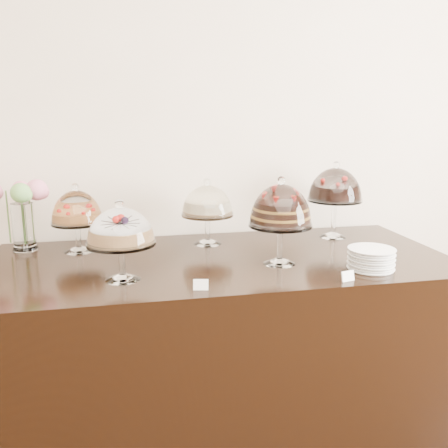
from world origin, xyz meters
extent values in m
cube|color=beige|center=(0.00, 3.00, 1.50)|extent=(5.00, 0.04, 3.00)
cube|color=black|center=(-0.12, 2.45, 0.45)|extent=(2.20, 1.00, 0.90)
cone|color=white|center=(-0.60, 2.23, 0.91)|extent=(0.15, 0.15, 0.02)
cylinder|color=white|center=(-0.60, 2.23, 0.99)|extent=(0.03, 0.03, 0.13)
cylinder|color=white|center=(-0.60, 2.23, 1.06)|extent=(0.29, 0.29, 0.01)
cylinder|color=tan|center=(-0.60, 2.23, 1.09)|extent=(0.24, 0.24, 0.06)
sphere|color=red|center=(-0.53, 2.25, 1.13)|extent=(0.02, 0.02, 0.02)
sphere|color=red|center=(-0.65, 2.27, 1.13)|extent=(0.02, 0.02, 0.02)
sphere|color=red|center=(-0.61, 2.16, 1.13)|extent=(0.02, 0.02, 0.02)
sphere|color=white|center=(-0.60, 2.23, 1.22)|extent=(0.04, 0.04, 0.04)
cone|color=white|center=(0.12, 2.31, 0.91)|extent=(0.15, 0.15, 0.02)
cylinder|color=white|center=(0.12, 2.31, 1.00)|extent=(0.03, 0.03, 0.15)
cylinder|color=white|center=(0.12, 2.31, 1.09)|extent=(0.29, 0.29, 0.01)
cylinder|color=black|center=(0.12, 2.31, 1.14)|extent=(0.22, 0.22, 0.10)
sphere|color=red|center=(0.18, 2.33, 1.20)|extent=(0.02, 0.02, 0.02)
sphere|color=red|center=(0.12, 2.37, 1.20)|extent=(0.02, 0.02, 0.02)
sphere|color=red|center=(0.06, 2.33, 1.20)|extent=(0.02, 0.02, 0.02)
sphere|color=red|center=(0.08, 2.26, 1.20)|extent=(0.02, 0.02, 0.02)
sphere|color=red|center=(0.15, 2.26, 1.20)|extent=(0.02, 0.02, 0.02)
sphere|color=white|center=(0.12, 2.31, 1.29)|extent=(0.04, 0.04, 0.04)
cone|color=white|center=(-0.14, 2.73, 0.91)|extent=(0.15, 0.15, 0.02)
cylinder|color=white|center=(-0.14, 2.73, 0.99)|extent=(0.03, 0.03, 0.13)
cylinder|color=white|center=(-0.14, 2.73, 1.06)|extent=(0.28, 0.28, 0.01)
cylinder|color=#FFEEC5|center=(-0.14, 2.73, 1.10)|extent=(0.21, 0.21, 0.06)
sphere|color=white|center=(-0.14, 2.73, 1.23)|extent=(0.04, 0.04, 0.04)
cone|color=white|center=(0.57, 2.73, 0.91)|extent=(0.15, 0.15, 0.02)
cylinder|color=white|center=(0.57, 2.73, 1.02)|extent=(0.03, 0.03, 0.18)
cylinder|color=white|center=(0.57, 2.73, 1.11)|extent=(0.30, 0.30, 0.01)
cylinder|color=black|center=(0.57, 2.73, 1.15)|extent=(0.23, 0.23, 0.07)
sphere|color=red|center=(0.63, 2.75, 1.20)|extent=(0.02, 0.02, 0.02)
sphere|color=red|center=(0.53, 2.77, 1.20)|extent=(0.02, 0.02, 0.02)
sphere|color=red|center=(0.56, 2.67, 1.20)|extent=(0.02, 0.02, 0.02)
sphere|color=white|center=(0.57, 2.73, 1.30)|extent=(0.04, 0.04, 0.04)
cone|color=white|center=(-0.81, 2.72, 0.91)|extent=(0.15, 0.15, 0.02)
cylinder|color=white|center=(-0.81, 2.72, 0.98)|extent=(0.03, 0.03, 0.12)
cylinder|color=white|center=(-0.81, 2.72, 1.05)|extent=(0.26, 0.26, 0.01)
cylinder|color=#C97E3B|center=(-0.81, 2.72, 1.08)|extent=(0.21, 0.21, 0.04)
sphere|color=red|center=(-0.75, 2.73, 1.11)|extent=(0.02, 0.02, 0.02)
sphere|color=red|center=(-0.79, 2.77, 1.11)|extent=(0.02, 0.02, 0.02)
sphere|color=red|center=(-0.85, 2.76, 1.11)|extent=(0.02, 0.02, 0.02)
sphere|color=red|center=(-0.86, 2.70, 1.11)|extent=(0.02, 0.02, 0.02)
sphere|color=red|center=(-0.82, 2.66, 1.11)|extent=(0.02, 0.02, 0.02)
sphere|color=red|center=(-0.76, 2.68, 1.11)|extent=(0.02, 0.02, 0.02)
sphere|color=white|center=(-0.81, 2.72, 1.23)|extent=(0.04, 0.04, 0.04)
cylinder|color=white|center=(-1.08, 2.81, 1.02)|extent=(0.11, 0.11, 0.24)
cylinder|color=#476B2D|center=(-1.04, 2.80, 1.07)|extent=(0.01, 0.01, 0.27)
sphere|color=pink|center=(-1.00, 2.80, 1.21)|extent=(0.11, 0.11, 0.11)
cylinder|color=#476B2D|center=(-1.08, 2.85, 1.07)|extent=(0.01, 0.01, 0.26)
sphere|color=pink|center=(-1.09, 2.89, 1.20)|extent=(0.09, 0.09, 0.09)
cylinder|color=#476B2D|center=(-1.15, 2.81, 1.07)|extent=(0.01, 0.01, 0.27)
cylinder|color=#476B2D|center=(-1.07, 2.76, 1.07)|extent=(0.01, 0.01, 0.27)
sphere|color=#62994A|center=(-1.06, 2.72, 1.21)|extent=(0.10, 0.10, 0.10)
cylinder|color=white|center=(0.49, 2.14, 0.90)|extent=(0.20, 0.20, 0.01)
cylinder|color=white|center=(0.49, 2.14, 0.92)|extent=(0.19, 0.19, 0.01)
cylinder|color=white|center=(0.49, 2.14, 0.93)|extent=(0.20, 0.20, 0.01)
cylinder|color=white|center=(0.49, 2.14, 0.94)|extent=(0.19, 0.19, 0.01)
cylinder|color=white|center=(0.49, 2.14, 0.95)|extent=(0.20, 0.20, 0.01)
cylinder|color=white|center=(0.49, 2.14, 0.96)|extent=(0.19, 0.19, 0.01)
cylinder|color=white|center=(0.49, 2.14, 0.97)|extent=(0.20, 0.20, 0.01)
cylinder|color=white|center=(0.49, 2.14, 0.98)|extent=(0.19, 0.19, 0.01)
cylinder|color=white|center=(0.49, 2.14, 0.99)|extent=(0.20, 0.20, 0.01)
cube|color=white|center=(-0.30, 2.04, 0.92)|extent=(0.06, 0.03, 0.04)
cube|color=white|center=(0.32, 2.01, 0.92)|extent=(0.06, 0.03, 0.04)
camera|label=1|loc=(-0.60, 0.19, 1.59)|focal=40.00mm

